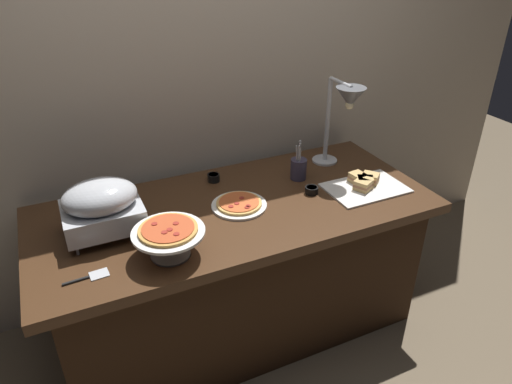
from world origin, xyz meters
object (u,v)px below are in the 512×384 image
Objects in this scene: pizza_plate_front at (239,204)px; utensil_holder at (299,168)px; sauce_cup_near at (312,190)px; serving_spatula at (88,277)px; heat_lamp at (345,105)px; sandwich_platter at (365,184)px; sauce_cup_far at (214,177)px; pizza_plate_center at (168,234)px; chafing_dish at (101,205)px.

utensil_holder is at bearing 18.70° from pizza_plate_front.
sauce_cup_near reaches higher than serving_spatula.
heat_lamp is at bearing -6.25° from utensil_holder.
sandwich_platter reaches higher than pizza_plate_front.
sandwich_platter is 0.78m from sauce_cup_far.
pizza_plate_center is 4.46× the size of sauce_cup_near.
heat_lamp reaches higher than serving_spatula.
utensil_holder is at bearing -21.03° from sauce_cup_far.
pizza_plate_center reaches higher than pizza_plate_front.
sauce_cup_near is at bearing 10.65° from serving_spatula.
chafing_dish reaches higher than sauce_cup_near.
heat_lamp is at bearing 28.60° from sauce_cup_near.
utensil_holder is (0.02, 0.17, 0.04)m from sauce_cup_near.
utensil_holder is at bearing 83.71° from sauce_cup_near.
heat_lamp reaches higher than sauce_cup_near.
sauce_cup_far is 0.88m from serving_spatula.
heat_lamp is 1.45m from serving_spatula.
sandwich_platter is 2.31× the size of serving_spatula.
sauce_cup_near is (0.38, -0.03, 0.01)m from pizza_plate_front.
pizza_plate_front is at bearing 30.19° from pizza_plate_center.
pizza_plate_center reaches higher than sandwich_platter.
chafing_dish is at bearing 67.65° from serving_spatula.
pizza_plate_center reaches higher than sauce_cup_far.
heat_lamp reaches higher than pizza_plate_front.
sauce_cup_far is at bearing 149.65° from sandwich_platter.
sandwich_platter is at bearing -6.02° from chafing_dish.
chafing_dish is at bearing 176.76° from pizza_plate_front.
pizza_plate_front is 0.29m from sauce_cup_far.
sauce_cup_far is (0.59, 0.26, -0.12)m from chafing_dish.
sauce_cup_far is 0.37× the size of serving_spatula.
chafing_dish is at bearing -174.34° from utensil_holder.
serving_spatula is at bearing -165.64° from heat_lamp.
sauce_cup_near is (-0.26, -0.14, -0.36)m from heat_lamp.
heat_lamp is 2.83× the size of serving_spatula.
sauce_cup_far is at bearing 54.09° from pizza_plate_center.
sauce_cup_near is at bearing 166.55° from sandwich_platter.
serving_spatula is (-0.72, -0.24, -0.01)m from pizza_plate_front.
utensil_holder reaches higher than sauce_cup_near.
pizza_plate_front is 0.38m from sauce_cup_near.
heat_lamp reaches higher than pizza_plate_center.
utensil_holder is at bearing 5.66° from chafing_dish.
heat_lamp is at bearing 3.37° from chafing_dish.
pizza_plate_front is at bearing 174.99° from sauce_cup_near.
utensil_holder is (0.40, 0.13, 0.05)m from pizza_plate_front.
utensil_holder is (0.80, 0.37, -0.04)m from pizza_plate_center.
heat_lamp is 0.74m from pizza_plate_front.
utensil_holder is (1.01, 0.10, -0.08)m from chafing_dish.
pizza_plate_front is 0.76m from serving_spatula.
pizza_plate_front is at bearing -161.30° from utensil_holder.
chafing_dish is at bearing -156.30° from sauce_cup_far.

